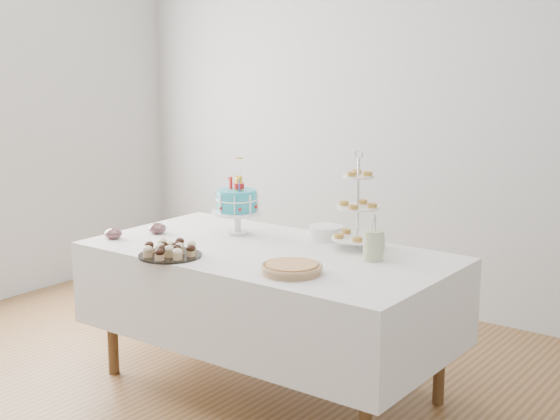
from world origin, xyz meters
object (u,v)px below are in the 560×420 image
Objects in this scene: birthday_cake at (237,213)px; tiered_stand at (358,208)px; pastry_plate at (327,236)px; utensil_pitcher at (373,244)px; jam_bowl_b at (157,229)px; table at (268,292)px; plate_stack at (326,232)px; jam_bowl_a at (113,234)px; pie at (292,268)px; cupcake_tray at (170,250)px.

birthday_cake is 0.74m from tiered_stand.
tiered_stand reaches higher than pastry_plate.
pastry_plate is 1.03× the size of utensil_pitcher.
jam_bowl_b is 1.30m from utensil_pitcher.
table is at bearing -139.98° from tiered_stand.
jam_bowl_b is (-0.84, -0.47, -0.01)m from plate_stack.
jam_bowl_b is at bearing 66.10° from jam_bowl_a.
birthday_cake is 1.48× the size of pie.
jam_bowl_b is (-0.74, -0.08, 0.26)m from table.
table is 0.58m from cupcake_tray.
cupcake_tray is at bearing -118.38° from plate_stack.
pastry_plate is 0.51m from utensil_pitcher.
plate_stack is (0.42, 0.79, 0.00)m from cupcake_tray.
tiered_stand is at bearing 19.16° from jam_bowl_b.
utensil_pitcher is (0.19, 0.43, 0.06)m from pie.
table is 0.64m from utensil_pitcher.
pie is at bearing -21.49° from birthday_cake.
jam_bowl_b reaches higher than jam_bowl_a.
plate_stack is (-0.25, 0.67, 0.01)m from pie.
utensil_pitcher is (0.18, -0.15, -0.14)m from tiered_stand.
tiered_stand is 2.80× the size of plate_stack.
jam_bowl_a is (-0.94, -0.72, 0.01)m from pastry_plate.
cupcake_tray reaches higher than table.
plate_stack is (0.11, 0.39, 0.26)m from table.
tiered_stand is 5.36× the size of jam_bowl_a.
plate_stack is at bearing 34.44° from birthday_cake.
birthday_cake is at bearing 166.51° from utensil_pitcher.
jam_bowl_b is at bearing -151.00° from plate_stack.
pastry_plate is at bearing 75.61° from table.
cupcake_tray is 3.12× the size of jam_bowl_b.
utensil_pitcher reaches higher than jam_bowl_b.
pastry_plate is 1.18m from jam_bowl_a.
table is at bearing 20.59° from jam_bowl_a.
plate_stack is 1.92× the size of jam_bowl_a.
plate_stack is 0.02m from pastry_plate.
table is 3.66× the size of tiered_stand.
birthday_cake is 0.59m from cupcake_tray.
birthday_cake reaches higher than table.
utensil_pitcher reaches higher than jam_bowl_a.
plate_stack is at bearing -79.06° from pastry_plate.
cupcake_tray is at bearing -170.00° from pie.
pie is 1.56× the size of plate_stack.
birthday_cake is 4.22× the size of jam_bowl_b.
table is 5.98× the size of cupcake_tray.
jam_bowl_b is (-1.09, -0.38, -0.19)m from tiered_stand.
table is 18.65× the size of jam_bowl_b.
tiered_stand is 0.34m from pastry_plate.
jam_bowl_a is at bearing 170.79° from cupcake_tray.
table is 0.93m from jam_bowl_a.
jam_bowl_b is at bearing -132.66° from birthday_cake.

